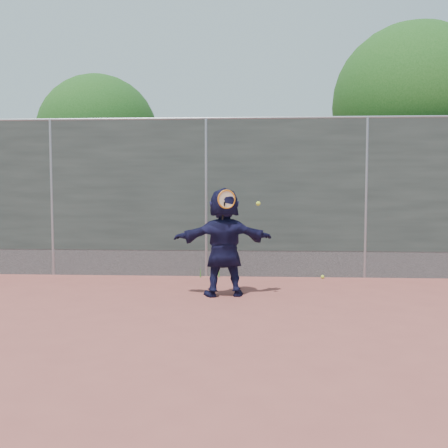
{
  "coord_description": "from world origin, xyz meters",
  "views": [
    {
      "loc": [
        0.87,
        -5.96,
        1.67
      ],
      "look_at": [
        0.44,
        1.77,
        1.13
      ],
      "focal_mm": 40.0,
      "sensor_mm": 36.0,
      "label": 1
    }
  ],
  "objects": [
    {
      "name": "swing_action",
      "position": [
        0.53,
        1.58,
        1.49
      ],
      "size": [
        0.65,
        0.16,
        0.51
      ],
      "color": "orange",
      "rests_on": "ground"
    },
    {
      "name": "tree_right",
      "position": [
        4.68,
        5.75,
        3.49
      ],
      "size": [
        3.78,
        3.6,
        5.39
      ],
      "color": "#382314",
      "rests_on": "ground"
    },
    {
      "name": "fence",
      "position": [
        -0.0,
        3.5,
        1.58
      ],
      "size": [
        20.0,
        0.06,
        3.03
      ],
      "color": "#38423D",
      "rests_on": "ground"
    },
    {
      "name": "player",
      "position": [
        0.44,
        1.77,
        0.85
      ],
      "size": [
        1.63,
        0.76,
        1.69
      ],
      "primitive_type": "imported",
      "rotation": [
        0.0,
        0.0,
        3.31
      ],
      "color": "black",
      "rests_on": "ground"
    },
    {
      "name": "ball_ground",
      "position": [
        2.2,
        3.35,
        0.03
      ],
      "size": [
        0.07,
        0.07,
        0.07
      ],
      "primitive_type": "sphere",
      "color": "#BBDA30",
      "rests_on": "ground"
    },
    {
      "name": "ground",
      "position": [
        0.0,
        0.0,
        0.0
      ],
      "size": [
        80.0,
        80.0,
        0.0
      ],
      "primitive_type": "plane",
      "color": "#9E4C42",
      "rests_on": "ground"
    },
    {
      "name": "tree_left",
      "position": [
        -2.85,
        6.55,
        2.94
      ],
      "size": [
        3.15,
        3.0,
        4.53
      ],
      "color": "#382314",
      "rests_on": "ground"
    },
    {
      "name": "weed_clump",
      "position": [
        0.29,
        3.38,
        0.13
      ],
      "size": [
        0.68,
        0.07,
        0.3
      ],
      "color": "#387226",
      "rests_on": "ground"
    }
  ]
}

